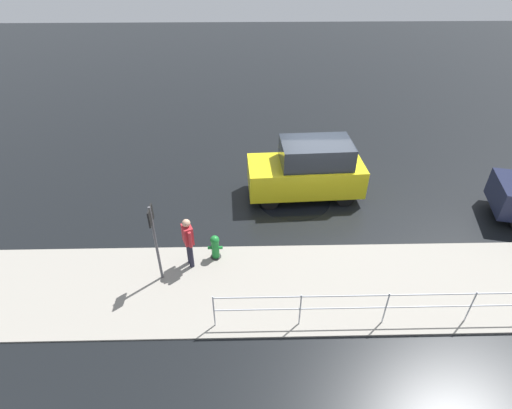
# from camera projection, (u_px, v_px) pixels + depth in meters

# --- Properties ---
(ground_plane) EXTENTS (60.00, 60.00, 0.00)m
(ground_plane) POSITION_uv_depth(u_px,v_px,m) (317.00, 197.00, 14.10)
(ground_plane) COLOR black
(kerb_strip) EXTENTS (24.00, 3.20, 0.04)m
(kerb_strip) POSITION_uv_depth(u_px,v_px,m) (340.00, 285.00, 10.67)
(kerb_strip) COLOR gray
(kerb_strip) RESTS_ON ground
(moving_hatchback) EXTENTS (3.98, 1.90, 2.06)m
(moving_hatchback) POSITION_uv_depth(u_px,v_px,m) (308.00, 170.00, 13.64)
(moving_hatchback) COLOR yellow
(moving_hatchback) RESTS_ON ground
(fire_hydrant) EXTENTS (0.42, 0.31, 0.80)m
(fire_hydrant) POSITION_uv_depth(u_px,v_px,m) (215.00, 247.00, 11.34)
(fire_hydrant) COLOR #197A2D
(fire_hydrant) RESTS_ON ground
(pedestrian) EXTENTS (0.36, 0.53, 1.62)m
(pedestrian) POSITION_uv_depth(u_px,v_px,m) (188.00, 239.00, 10.78)
(pedestrian) COLOR #B2262D
(pedestrian) RESTS_ON ground
(metal_railing) EXTENTS (10.13, 0.04, 1.05)m
(metal_railing) POSITION_uv_depth(u_px,v_px,m) (430.00, 302.00, 9.29)
(metal_railing) COLOR #B7BABF
(metal_railing) RESTS_ON ground
(sign_post) EXTENTS (0.07, 0.44, 2.40)m
(sign_post) POSITION_uv_depth(u_px,v_px,m) (154.00, 234.00, 10.00)
(sign_post) COLOR #4C4C51
(sign_post) RESTS_ON ground
(puddle_patch) EXTENTS (2.55, 2.55, 0.01)m
(puddle_patch) POSITION_uv_depth(u_px,v_px,m) (294.00, 199.00, 14.00)
(puddle_patch) COLOR black
(puddle_patch) RESTS_ON ground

